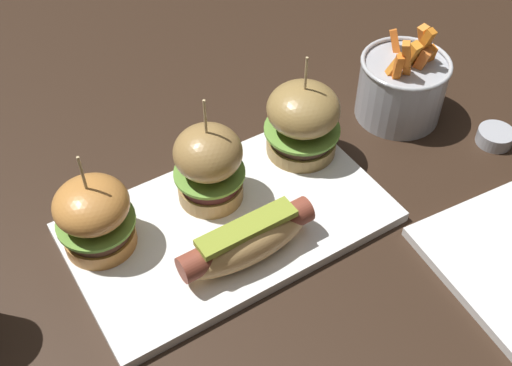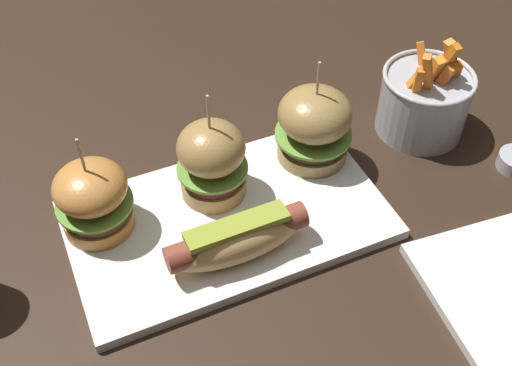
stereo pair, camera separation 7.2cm
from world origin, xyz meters
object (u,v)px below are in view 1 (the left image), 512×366
platter_main (230,222)px  fries_bucket (402,86)px  slider_left (94,216)px  slider_center (206,166)px  slider_right (303,120)px  sauce_ramekin (495,136)px  hot_dog (247,240)px

platter_main → fries_bucket: size_ratio=2.60×
slider_left → slider_center: bearing=-1.3°
platter_main → fries_bucket: (0.31, 0.05, 0.04)m
slider_right → sauce_ramekin: (0.24, -0.12, -0.05)m
fries_bucket → sauce_ramekin: size_ratio=2.96×
slider_left → slider_center: slider_center is taller
slider_left → slider_right: 0.28m
platter_main → fries_bucket: fries_bucket is taller
slider_left → sauce_ramekin: bearing=-11.9°
hot_dog → slider_center: 0.10m
hot_dog → slider_right: bearing=36.3°
slider_left → sauce_ramekin: 0.53m
slider_center → slider_right: slider_center is taller
slider_center → platter_main: bearing=-85.9°
platter_main → slider_left: (-0.14, 0.05, 0.05)m
slider_center → slider_right: 0.14m
slider_left → fries_bucket: (0.45, 0.01, -0.01)m
sauce_ramekin → platter_main: bearing=170.6°
slider_left → fries_bucket: size_ratio=0.95×
platter_main → slider_right: size_ratio=2.56×
fries_bucket → slider_center: bearing=-178.2°
fries_bucket → slider_right: bearing=-179.7°
slider_left → sauce_ramekin: size_ratio=2.79×
slider_left → slider_center: 0.14m
fries_bucket → sauce_ramekin: (0.07, -0.12, -0.04)m
hot_dog → fries_bucket: size_ratio=1.13×
fries_bucket → hot_dog: bearing=-160.7°
hot_dog → slider_center: (0.01, 0.10, 0.02)m
platter_main → slider_center: bearing=94.1°
slider_center → slider_right: bearing=3.5°
platter_main → fries_bucket: bearing=9.9°
platter_main → hot_dog: hot_dog is taller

